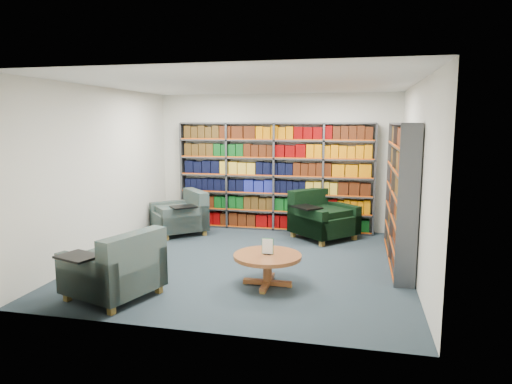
% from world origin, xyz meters
% --- Properties ---
extents(room_shell, '(5.02, 5.02, 2.82)m').
position_xyz_m(room_shell, '(0.00, 0.00, 1.40)').
color(room_shell, '#192730').
rests_on(room_shell, ground).
extents(bookshelf_back, '(4.00, 0.28, 2.20)m').
position_xyz_m(bookshelf_back, '(0.00, 2.34, 1.10)').
color(bookshelf_back, '#47494F').
rests_on(bookshelf_back, ground).
extents(bookshelf_right, '(0.28, 2.50, 2.20)m').
position_xyz_m(bookshelf_right, '(2.34, 0.60, 1.10)').
color(bookshelf_right, '#47494F').
rests_on(bookshelf_right, ground).
extents(chair_teal_left, '(1.32, 1.32, 0.85)m').
position_xyz_m(chair_teal_left, '(-1.73, 1.61, 0.34)').
color(chair_teal_left, '#012A3D').
rests_on(chair_teal_left, ground).
extents(chair_green_right, '(1.42, 1.42, 0.91)m').
position_xyz_m(chair_green_right, '(0.99, 1.86, 0.37)').
color(chair_green_right, black).
rests_on(chair_green_right, ground).
extents(chair_teal_front, '(1.22, 1.28, 0.88)m').
position_xyz_m(chair_teal_front, '(-1.24, -1.83, 0.36)').
color(chair_teal_front, '#012A3D').
rests_on(chair_teal_front, ground).
extents(coffee_table, '(0.93, 0.93, 0.65)m').
position_xyz_m(coffee_table, '(0.51, -0.96, 0.35)').
color(coffee_table, brown).
rests_on(coffee_table, ground).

